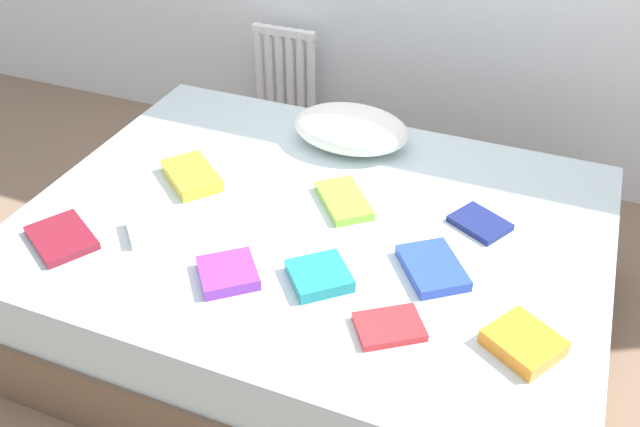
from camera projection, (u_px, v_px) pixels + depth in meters
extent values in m
plane|color=#7F6651|center=(315.00, 319.00, 2.62)|extent=(8.00, 8.00, 0.00)
cube|color=brown|center=(315.00, 293.00, 2.54)|extent=(2.00, 1.50, 0.28)
cube|color=silver|center=(315.00, 242.00, 2.39)|extent=(1.96, 1.46, 0.22)
cylinder|color=white|center=(260.00, 72.00, 3.53)|extent=(0.04, 0.04, 0.52)
cylinder|color=white|center=(270.00, 74.00, 3.51)|extent=(0.04, 0.04, 0.52)
cylinder|color=white|center=(280.00, 76.00, 3.49)|extent=(0.04, 0.04, 0.52)
cylinder|color=white|center=(290.00, 78.00, 3.47)|extent=(0.04, 0.04, 0.52)
cylinder|color=white|center=(301.00, 80.00, 3.46)|extent=(0.04, 0.04, 0.52)
cylinder|color=white|center=(311.00, 82.00, 3.44)|extent=(0.04, 0.04, 0.52)
cube|color=white|center=(284.00, 32.00, 3.34)|extent=(0.34, 0.04, 0.04)
cube|color=white|center=(287.00, 118.00, 3.63)|extent=(0.34, 0.04, 0.04)
ellipsoid|color=white|center=(351.00, 129.00, 2.67)|extent=(0.47, 0.33, 0.15)
cube|color=#2847B7|center=(432.00, 268.00, 2.09)|extent=(0.27, 0.28, 0.04)
cube|color=purple|center=(228.00, 273.00, 2.06)|extent=(0.24, 0.24, 0.04)
cube|color=orange|center=(524.00, 343.00, 1.83)|extent=(0.24, 0.23, 0.05)
cube|color=white|center=(155.00, 227.00, 2.24)|extent=(0.22, 0.22, 0.04)
cube|color=#8CC638|center=(344.00, 200.00, 2.38)|extent=(0.27, 0.28, 0.03)
cube|color=maroon|center=(62.00, 238.00, 2.21)|extent=(0.29, 0.27, 0.03)
cube|color=yellow|center=(192.00, 175.00, 2.49)|extent=(0.29, 0.28, 0.05)
cube|color=teal|center=(319.00, 276.00, 2.05)|extent=(0.24, 0.24, 0.04)
cube|color=red|center=(389.00, 327.00, 1.89)|extent=(0.23, 0.22, 0.02)
cube|color=navy|center=(480.00, 223.00, 2.28)|extent=(0.23, 0.21, 0.02)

